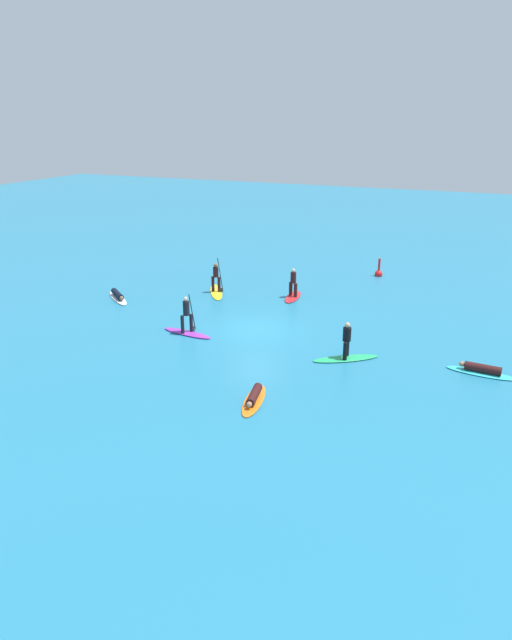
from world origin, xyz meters
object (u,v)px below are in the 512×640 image
(surfer_on_red_board, at_px, (293,290))
(surfer_on_yellow_board, at_px, (216,285))
(surfer_on_orange_board, at_px, (254,397))
(surfer_on_purple_board, at_px, (187,324))
(surfer_on_teal_board, at_px, (481,370))
(marker_buoy, at_px, (379,273))
(surfer_on_white_board, at_px, (118,296))
(surfer_on_green_board, at_px, (346,350))

(surfer_on_red_board, relative_size, surfer_on_yellow_board, 0.79)
(surfer_on_red_board, xyz_separation_m, surfer_on_yellow_board, (-4.55, -0.87, 0.02))
(surfer_on_red_board, relative_size, surfer_on_orange_board, 0.93)
(surfer_on_purple_board, bearing_deg, surfer_on_teal_board, 11.11)
(surfer_on_orange_board, distance_m, marker_buoy, 19.27)
(surfer_on_white_board, distance_m, surfer_on_red_board, 10.15)
(surfer_on_white_board, xyz_separation_m, marker_buoy, (12.82, 10.87, 0.03))
(marker_buoy, bearing_deg, surfer_on_red_board, -118.40)
(surfer_on_orange_board, bearing_deg, surfer_on_green_board, 146.73)
(surfer_on_orange_board, bearing_deg, surfer_on_teal_board, 116.93)
(marker_buoy, bearing_deg, surfer_on_teal_board, -62.32)
(surfer_on_white_board, height_order, surfer_on_orange_board, surfer_on_white_board)
(surfer_on_yellow_board, xyz_separation_m, marker_buoy, (8.15, 7.52, -0.25))
(surfer_on_teal_board, relative_size, surfer_on_orange_board, 1.04)
(surfer_on_yellow_board, height_order, marker_buoy, surfer_on_yellow_board)
(surfer_on_purple_board, bearing_deg, surfer_on_green_board, 8.03)
(surfer_on_white_board, relative_size, surfer_on_purple_board, 0.96)
(surfer_on_white_board, bearing_deg, surfer_on_yellow_board, 75.06)
(surfer_on_red_board, xyz_separation_m, marker_buoy, (3.60, 6.65, -0.24))
(surfer_on_teal_board, bearing_deg, surfer_on_white_board, -2.38)
(surfer_on_teal_board, bearing_deg, surfer_on_purple_board, 8.30)
(surfer_on_purple_board, bearing_deg, surfer_on_white_board, 160.58)
(surfer_on_green_board, relative_size, surfer_on_orange_board, 1.05)
(surfer_on_green_board, relative_size, surfer_on_yellow_board, 0.90)
(surfer_on_purple_board, bearing_deg, surfer_on_red_board, 77.85)
(surfer_on_red_board, height_order, surfer_on_yellow_board, surfer_on_yellow_board)
(surfer_on_teal_board, xyz_separation_m, surfer_on_yellow_board, (-15.18, 5.88, 0.29))
(surfer_on_teal_board, relative_size, surfer_on_yellow_board, 0.89)
(surfer_on_yellow_board, bearing_deg, surfer_on_red_board, 69.64)
(surfer_on_green_board, height_order, surfer_on_yellow_board, surfer_on_yellow_board)
(surfer_on_red_board, bearing_deg, surfer_on_purple_board, 153.96)
(surfer_on_teal_board, xyz_separation_m, surfer_on_red_board, (-10.63, 6.75, 0.28))
(surfer_on_green_board, xyz_separation_m, surfer_on_purple_board, (-7.85, -0.05, 0.05))
(surfer_on_green_board, distance_m, marker_buoy, 14.24)
(surfer_on_green_board, height_order, surfer_on_purple_board, surfer_on_purple_board)
(surfer_on_yellow_board, relative_size, marker_buoy, 2.42)
(surfer_on_green_board, xyz_separation_m, marker_buoy, (-1.54, 14.15, -0.24))
(surfer_on_green_board, bearing_deg, marker_buoy, -118.48)
(surfer_on_green_board, xyz_separation_m, surfer_on_white_board, (-14.36, 3.28, -0.27))
(surfer_on_white_board, height_order, surfer_on_yellow_board, surfer_on_yellow_board)
(surfer_on_orange_board, relative_size, marker_buoy, 2.06)
(surfer_on_white_board, relative_size, marker_buoy, 2.07)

